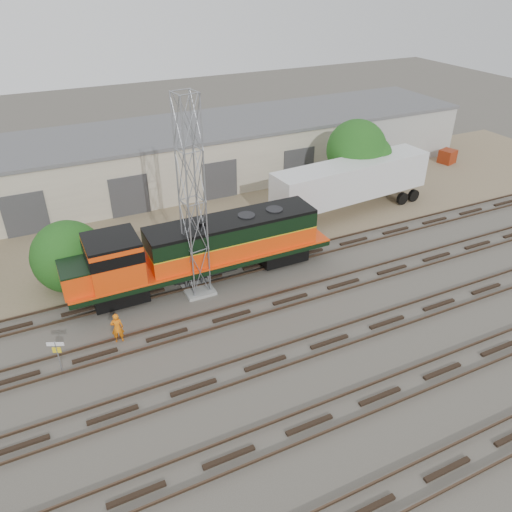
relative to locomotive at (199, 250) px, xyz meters
name	(u,v)px	position (x,y,z in m)	size (l,w,h in m)	color
ground	(302,313)	(4.30, -6.00, -2.41)	(140.00, 140.00, 0.00)	#47423A
dirt_strip	(212,215)	(4.30, 9.00, -2.40)	(80.00, 16.00, 0.02)	#726047
tracks	(329,342)	(4.30, -9.00, -2.33)	(80.00, 20.40, 0.28)	black
warehouse	(180,156)	(4.34, 16.98, 0.24)	(58.40, 10.40, 5.30)	beige
locomotive	(199,250)	(0.00, 0.00, 0.00)	(17.53, 3.08, 4.21)	black
signal_tower	(193,205)	(-0.54, -1.05, 3.70)	(1.85, 1.85, 12.53)	gray
sign_post	(57,352)	(-9.45, -5.05, -0.94)	(0.81, 0.38, 2.11)	gray
worker	(117,328)	(-6.24, -3.76, -1.47)	(0.68, 0.45, 1.88)	orange
semi_trailer	(355,180)	(15.37, 4.64, 0.35)	(14.48, 4.01, 4.40)	silver
dumpster_blue	(384,170)	(22.62, 9.57, -1.66)	(1.60, 1.50, 1.50)	navy
dumpster_red	(447,156)	(31.18, 10.00, -1.71)	(1.50, 1.40, 1.40)	maroon
tree_mid	(73,259)	(-7.40, 3.18, -0.47)	(4.92, 4.69, 4.69)	#382619
tree_east	(360,151)	(17.36, 6.92, 1.83)	(5.41, 5.15, 6.95)	#382619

